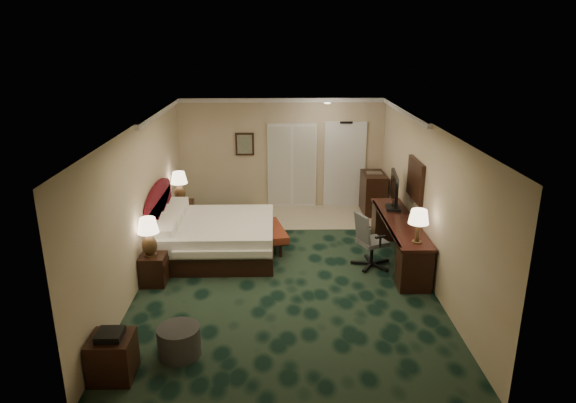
{
  "coord_description": "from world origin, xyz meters",
  "views": [
    {
      "loc": [
        -0.14,
        -8.56,
        4.13
      ],
      "look_at": [
        0.08,
        0.6,
        1.14
      ],
      "focal_mm": 32.0,
      "sensor_mm": 36.0,
      "label": 1
    }
  ],
  "objects_px": {
    "lamp_far": "(179,187)",
    "desk": "(399,241)",
    "nightstand_far": "(183,214)",
    "bed_bench": "(272,237)",
    "desk_chair": "(372,240)",
    "minibar": "(373,193)",
    "nightstand_near": "(154,269)",
    "side_table": "(113,357)",
    "tv": "(394,191)",
    "lamp_near": "(149,237)",
    "ottoman": "(179,341)",
    "bed": "(217,238)"
  },
  "relations": [
    {
      "from": "bed",
      "to": "tv",
      "type": "height_order",
      "value": "tv"
    },
    {
      "from": "lamp_near",
      "to": "desk",
      "type": "xyz_separation_m",
      "value": [
        4.48,
        0.89,
        -0.47
      ]
    },
    {
      "from": "nightstand_far",
      "to": "lamp_near",
      "type": "height_order",
      "value": "lamp_near"
    },
    {
      "from": "nightstand_far",
      "to": "bed_bench",
      "type": "distance_m",
      "value": 2.37
    },
    {
      "from": "side_table",
      "to": "tv",
      "type": "bearing_deg",
      "value": 43.08
    },
    {
      "from": "lamp_near",
      "to": "tv",
      "type": "height_order",
      "value": "tv"
    },
    {
      "from": "nightstand_far",
      "to": "lamp_far",
      "type": "distance_m",
      "value": 0.63
    },
    {
      "from": "lamp_far",
      "to": "minibar",
      "type": "bearing_deg",
      "value": 10.39
    },
    {
      "from": "nightstand_far",
      "to": "side_table",
      "type": "height_order",
      "value": "nightstand_far"
    },
    {
      "from": "nightstand_near",
      "to": "desk",
      "type": "relative_size",
      "value": 0.19
    },
    {
      "from": "ottoman",
      "to": "nightstand_far",
      "type": "bearing_deg",
      "value": 99.09
    },
    {
      "from": "lamp_near",
      "to": "bed_bench",
      "type": "bearing_deg",
      "value": 37.74
    },
    {
      "from": "lamp_near",
      "to": "side_table",
      "type": "height_order",
      "value": "lamp_near"
    },
    {
      "from": "nightstand_near",
      "to": "minibar",
      "type": "relative_size",
      "value": 0.54
    },
    {
      "from": "lamp_far",
      "to": "desk_chair",
      "type": "relative_size",
      "value": 0.65
    },
    {
      "from": "bed",
      "to": "desk",
      "type": "height_order",
      "value": "desk"
    },
    {
      "from": "ottoman",
      "to": "nightstand_near",
      "type": "bearing_deg",
      "value": 110.71
    },
    {
      "from": "side_table",
      "to": "tv",
      "type": "relative_size",
      "value": 0.6
    },
    {
      "from": "lamp_far",
      "to": "desk",
      "type": "height_order",
      "value": "lamp_far"
    },
    {
      "from": "lamp_far",
      "to": "tv",
      "type": "bearing_deg",
      "value": -15.88
    },
    {
      "from": "bed",
      "to": "lamp_far",
      "type": "bearing_deg",
      "value": 121.33
    },
    {
      "from": "minibar",
      "to": "ottoman",
      "type": "bearing_deg",
      "value": -122.38
    },
    {
      "from": "ottoman",
      "to": "bed",
      "type": "bearing_deg",
      "value": 87.26
    },
    {
      "from": "minibar",
      "to": "bed_bench",
      "type": "bearing_deg",
      "value": -139.55
    },
    {
      "from": "bed",
      "to": "bed_bench",
      "type": "xyz_separation_m",
      "value": [
        1.08,
        0.37,
        -0.14
      ]
    },
    {
      "from": "bed",
      "to": "minibar",
      "type": "bearing_deg",
      "value": 34.86
    },
    {
      "from": "bed_bench",
      "to": "side_table",
      "type": "xyz_separation_m",
      "value": [
        -1.98,
        -4.15,
        0.08
      ]
    },
    {
      "from": "lamp_far",
      "to": "nightstand_near",
      "type": "bearing_deg",
      "value": -89.63
    },
    {
      "from": "tv",
      "to": "desk_chair",
      "type": "height_order",
      "value": "tv"
    },
    {
      "from": "nightstand_near",
      "to": "desk",
      "type": "distance_m",
      "value": 4.53
    },
    {
      "from": "nightstand_far",
      "to": "desk",
      "type": "distance_m",
      "value": 4.84
    },
    {
      "from": "nightstand_near",
      "to": "tv",
      "type": "bearing_deg",
      "value": 19.04
    },
    {
      "from": "side_table",
      "to": "tv",
      "type": "distance_m",
      "value": 6.09
    },
    {
      "from": "lamp_near",
      "to": "lamp_far",
      "type": "relative_size",
      "value": 0.99
    },
    {
      "from": "ottoman",
      "to": "bed_bench",
      "type": "bearing_deg",
      "value": 71.55
    },
    {
      "from": "bed_bench",
      "to": "side_table",
      "type": "distance_m",
      "value": 4.6
    },
    {
      "from": "bed_bench",
      "to": "desk_chair",
      "type": "relative_size",
      "value": 1.16
    },
    {
      "from": "bed",
      "to": "lamp_far",
      "type": "distance_m",
      "value": 1.97
    },
    {
      "from": "lamp_near",
      "to": "tv",
      "type": "bearing_deg",
      "value": 19.29
    },
    {
      "from": "desk_chair",
      "to": "minibar",
      "type": "xyz_separation_m",
      "value": [
        0.57,
        3.03,
        -0.04
      ]
    },
    {
      "from": "ottoman",
      "to": "side_table",
      "type": "height_order",
      "value": "side_table"
    },
    {
      "from": "desk",
      "to": "nightstand_near",
      "type": "bearing_deg",
      "value": -169.15
    },
    {
      "from": "lamp_near",
      "to": "ottoman",
      "type": "distance_m",
      "value": 2.35
    },
    {
      "from": "desk_chair",
      "to": "minibar",
      "type": "height_order",
      "value": "desk_chair"
    },
    {
      "from": "side_table",
      "to": "desk",
      "type": "xyz_separation_m",
      "value": [
        4.39,
        3.43,
        0.12
      ]
    },
    {
      "from": "bed",
      "to": "tv",
      "type": "xyz_separation_m",
      "value": [
        3.5,
        0.34,
        0.82
      ]
    },
    {
      "from": "bed",
      "to": "desk_chair",
      "type": "distance_m",
      "value": 2.99
    },
    {
      "from": "nightstand_near",
      "to": "desk_chair",
      "type": "bearing_deg",
      "value": 8.84
    },
    {
      "from": "nightstand_near",
      "to": "desk",
      "type": "bearing_deg",
      "value": 10.85
    },
    {
      "from": "nightstand_far",
      "to": "desk_chair",
      "type": "xyz_separation_m",
      "value": [
        3.88,
        -2.19,
        0.24
      ]
    }
  ]
}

